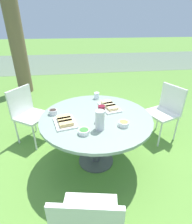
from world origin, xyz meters
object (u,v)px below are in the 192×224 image
water_pitcher (100,120)px  dining_table (96,123)px  chair_far_back (166,108)px  chair_near_right (88,224)px  chair_near_left (28,111)px  wine_glass (101,110)px

water_pitcher → dining_table: bearing=90.9°
dining_table → chair_far_back: bearing=20.8°
chair_far_back → water_pitcher: 1.45m
dining_table → chair_near_right: size_ratio=1.57×
dining_table → chair_far_back: (1.20, 0.46, -0.11)m
chair_near_right → chair_near_left: bearing=112.6°
dining_table → chair_far_back: chair_far_back is taller
water_pitcher → wine_glass: size_ratio=1.15×
chair_near_right → water_pitcher: water_pitcher is taller
dining_table → chair_far_back: 1.29m
chair_near_left → chair_near_right: same height
dining_table → chair_near_left: chair_near_left is taller
chair_far_back → water_pitcher: bearing=-147.9°
chair_near_left → chair_far_back: size_ratio=1.00×
chair_near_right → wine_glass: wine_glass is taller
chair_near_right → dining_table: bearing=79.2°
chair_far_back → dining_table: bearing=-159.2°
chair_near_left → chair_near_right: size_ratio=1.00×
dining_table → chair_near_right: chair_near_right is taller
chair_near_right → water_pitcher: 0.96m
dining_table → water_pitcher: bearing=-89.1°
chair_near_left → wine_glass: (1.04, -0.79, 0.34)m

